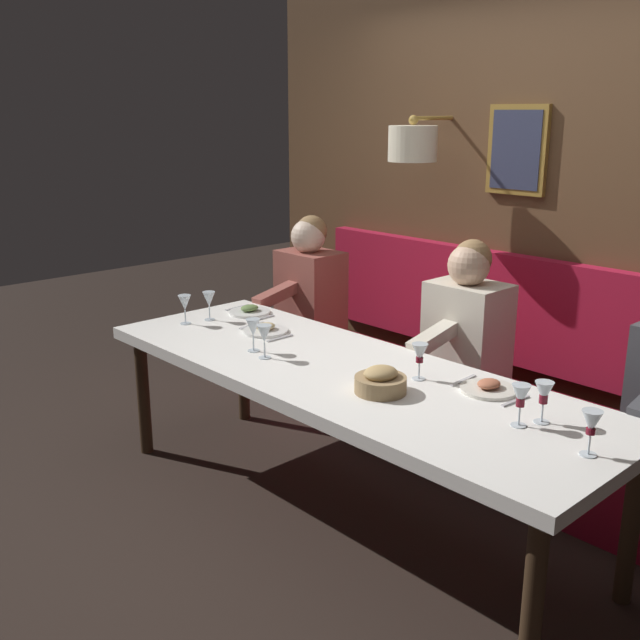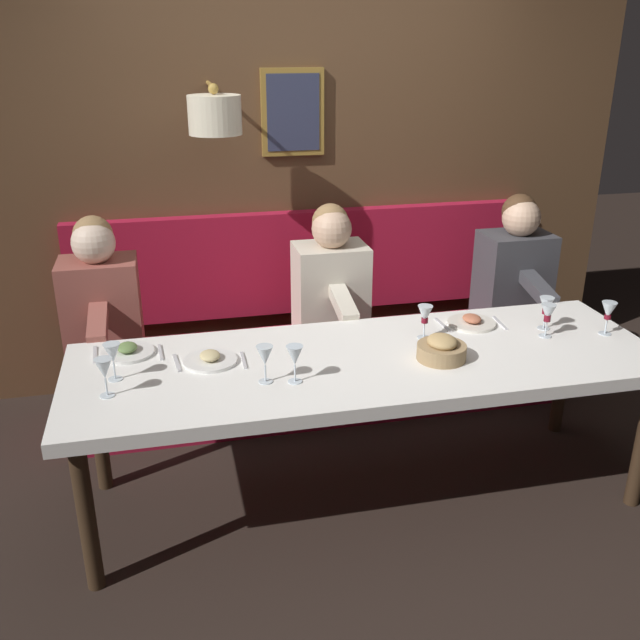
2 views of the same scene
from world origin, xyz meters
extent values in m
plane|color=black|center=(0.00, 0.00, 0.00)|extent=(12.00, 12.00, 0.00)
cube|color=white|center=(0.00, 0.00, 0.71)|extent=(0.90, 2.67, 0.06)
cylinder|color=#352416|center=(-0.35, -1.23, 0.34)|extent=(0.07, 0.07, 0.68)
cylinder|color=#352416|center=(-0.35, 1.23, 0.34)|extent=(0.07, 0.07, 0.68)
cylinder|color=#352416|center=(0.35, -1.23, 0.34)|extent=(0.07, 0.07, 0.68)
cylinder|color=#352416|center=(0.35, 1.23, 0.34)|extent=(0.07, 0.07, 0.68)
cube|color=maroon|center=(0.89, 0.00, 0.23)|extent=(0.52, 2.87, 0.45)
cube|color=brown|center=(1.48, 0.00, 1.45)|extent=(0.10, 4.07, 2.90)
cube|color=maroon|center=(1.39, 0.00, 0.77)|extent=(0.10, 2.87, 0.64)
cube|color=olive|center=(1.42, 0.06, 1.67)|extent=(0.04, 0.37, 0.49)
cube|color=#2D334C|center=(1.40, 0.06, 1.67)|extent=(0.01, 0.31, 0.43)
cylinder|color=#A37F38|center=(1.25, 0.54, 1.84)|extent=(0.35, 0.02, 0.02)
cylinder|color=beige|center=(1.08, 0.54, 1.70)|extent=(0.28, 0.28, 0.20)
sphere|color=#A37F38|center=(1.08, 0.54, 1.83)|extent=(0.06, 0.06, 0.06)
cube|color=beige|center=(0.89, -0.04, 0.73)|extent=(0.30, 0.40, 0.56)
sphere|color=#D1A889|center=(0.87, -0.04, 1.11)|extent=(0.22, 0.22, 0.22)
sphere|color=#937047|center=(0.90, -0.04, 1.14)|extent=(0.20, 0.20, 0.20)
cube|color=beige|center=(0.60, -0.04, 0.77)|extent=(0.33, 0.09, 0.14)
cube|color=#934C42|center=(0.89, 1.20, 0.73)|extent=(0.30, 0.40, 0.56)
sphere|color=beige|center=(0.87, 1.20, 1.11)|extent=(0.22, 0.22, 0.22)
sphere|color=#937047|center=(0.90, 1.20, 1.14)|extent=(0.20, 0.20, 0.20)
cube|color=#934C42|center=(0.60, 1.20, 0.77)|extent=(0.33, 0.09, 0.14)
cylinder|color=white|center=(0.27, 1.05, 0.75)|extent=(0.24, 0.24, 0.01)
ellipsoid|color=#668447|center=(0.27, 1.05, 0.77)|extent=(0.11, 0.09, 0.04)
cube|color=silver|center=(0.25, 0.91, 0.74)|extent=(0.17, 0.02, 0.01)
cube|color=silver|center=(0.29, 1.20, 0.74)|extent=(0.18, 0.03, 0.01)
cylinder|color=silver|center=(0.25, -0.62, 0.75)|extent=(0.24, 0.24, 0.01)
ellipsoid|color=#B76647|center=(0.25, -0.62, 0.77)|extent=(0.11, 0.09, 0.04)
cube|color=silver|center=(0.23, -0.76, 0.74)|extent=(0.17, 0.03, 0.01)
cube|color=silver|center=(0.27, -0.47, 0.74)|extent=(0.18, 0.02, 0.01)
cylinder|color=white|center=(0.10, 0.70, 0.75)|extent=(0.24, 0.24, 0.01)
ellipsoid|color=#D1BC84|center=(0.10, 0.70, 0.77)|extent=(0.11, 0.09, 0.04)
cube|color=silver|center=(0.08, 0.55, 0.74)|extent=(0.17, 0.02, 0.01)
cube|color=silver|center=(0.12, 0.84, 0.74)|extent=(0.18, 0.03, 0.01)
cylinder|color=silver|center=(0.00, -1.20, 0.74)|extent=(0.06, 0.06, 0.00)
cylinder|color=silver|center=(0.00, -1.20, 0.78)|extent=(0.01, 0.01, 0.07)
cone|color=silver|center=(0.00, -1.20, 0.86)|extent=(0.07, 0.07, 0.08)
cylinder|color=maroon|center=(0.00, -1.20, 0.83)|extent=(0.03, 0.03, 0.02)
cylinder|color=silver|center=(0.15, -0.32, 0.74)|extent=(0.06, 0.06, 0.00)
cylinder|color=silver|center=(0.15, -0.32, 0.78)|extent=(0.01, 0.01, 0.07)
cone|color=silver|center=(0.15, -0.32, 0.86)|extent=(0.07, 0.07, 0.08)
cylinder|color=maroon|center=(0.15, -0.32, 0.83)|extent=(0.03, 0.03, 0.02)
cylinder|color=silver|center=(0.13, -0.94, 0.74)|extent=(0.06, 0.06, 0.00)
cylinder|color=silver|center=(0.13, -0.94, 0.78)|extent=(0.01, 0.01, 0.07)
cone|color=silver|center=(0.13, -0.94, 0.86)|extent=(0.07, 0.07, 0.08)
cylinder|color=maroon|center=(0.13, -0.94, 0.84)|extent=(0.03, 0.03, 0.03)
cylinder|color=silver|center=(-0.17, 0.36, 0.74)|extent=(0.06, 0.06, 0.00)
cylinder|color=silver|center=(-0.17, 0.36, 0.78)|extent=(0.01, 0.01, 0.07)
cone|color=silver|center=(-0.17, 0.36, 0.86)|extent=(0.07, 0.07, 0.08)
cylinder|color=silver|center=(-0.14, 0.49, 0.74)|extent=(0.06, 0.06, 0.00)
cylinder|color=silver|center=(-0.14, 0.49, 0.78)|extent=(0.01, 0.01, 0.07)
cone|color=silver|center=(-0.14, 0.49, 0.86)|extent=(0.07, 0.07, 0.08)
cylinder|color=silver|center=(0.04, -0.90, 0.74)|extent=(0.06, 0.06, 0.00)
cylinder|color=silver|center=(0.04, -0.90, 0.78)|extent=(0.01, 0.01, 0.07)
cone|color=silver|center=(0.04, -0.90, 0.86)|extent=(0.07, 0.07, 0.08)
cylinder|color=maroon|center=(0.04, -0.90, 0.84)|extent=(0.03, 0.03, 0.03)
cylinder|color=silver|center=(-0.12, 1.12, 0.74)|extent=(0.06, 0.06, 0.00)
cylinder|color=silver|center=(-0.12, 1.12, 0.78)|extent=(0.01, 0.01, 0.07)
cone|color=silver|center=(-0.12, 1.12, 0.86)|extent=(0.07, 0.07, 0.08)
cylinder|color=silver|center=(0.02, 1.10, 0.74)|extent=(0.06, 0.06, 0.00)
cylinder|color=silver|center=(0.02, 1.10, 0.78)|extent=(0.01, 0.01, 0.07)
cone|color=silver|center=(0.02, 1.10, 0.86)|extent=(0.07, 0.07, 0.08)
cylinder|color=#9E7F56|center=(-0.09, -0.32, 0.78)|extent=(0.22, 0.22, 0.07)
ellipsoid|color=tan|center=(-0.09, -0.32, 0.83)|extent=(0.15, 0.13, 0.06)
camera|label=1|loc=(-2.24, -2.26, 1.88)|focal=41.24mm
camera|label=2|loc=(-2.74, 0.84, 2.08)|focal=39.35mm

